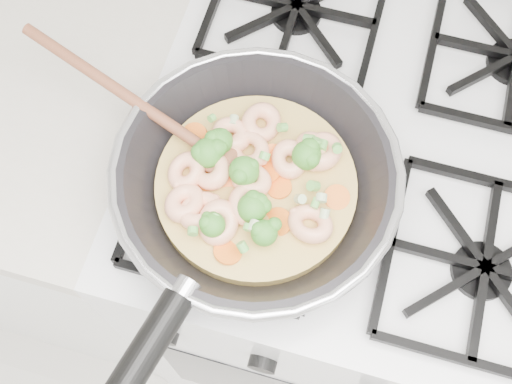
# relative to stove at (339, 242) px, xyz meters

# --- Properties ---
(stove) EXTENTS (0.60, 0.60, 0.92)m
(stove) POSITION_rel_stove_xyz_m (0.00, 0.00, 0.00)
(stove) COLOR white
(stove) RESTS_ON ground
(skillet) EXTENTS (0.48, 0.51, 0.10)m
(skillet) POSITION_rel_stove_xyz_m (-0.13, -0.14, 0.50)
(skillet) COLOR black
(skillet) RESTS_ON stove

